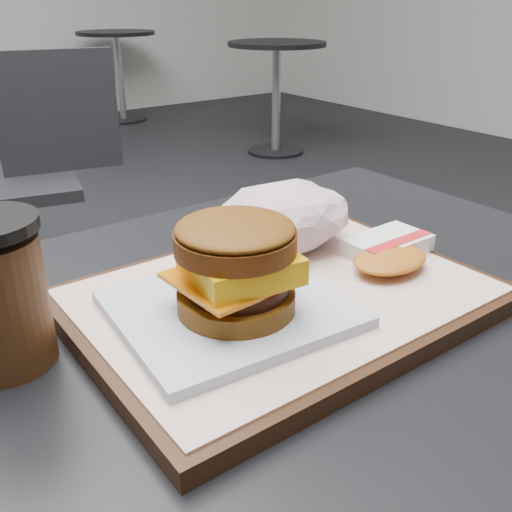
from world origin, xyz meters
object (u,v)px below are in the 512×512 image
object	(u,v)px
neighbor_chair	(28,167)
hash_brown	(389,251)
customer_table	(286,449)
breakfast_sandwich	(234,277)
crumpled_wrapper	(286,216)
serving_tray	(282,298)

from	to	relation	value
neighbor_chair	hash_brown	bearing A→B (deg)	-92.12
customer_table	breakfast_sandwich	distance (m)	0.26
breakfast_sandwich	crumpled_wrapper	xyz separation A→B (m)	(0.13, 0.10, -0.01)
breakfast_sandwich	crumpled_wrapper	size ratio (longest dim) A/B	1.33
crumpled_wrapper	customer_table	bearing A→B (deg)	-125.71
customer_table	neighbor_chair	bearing A→B (deg)	83.64
hash_brown	breakfast_sandwich	bearing A→B (deg)	-179.84
customer_table	breakfast_sandwich	xyz separation A→B (m)	(-0.08, -0.02, 0.24)
customer_table	crumpled_wrapper	distance (m)	0.26
serving_tray	breakfast_sandwich	size ratio (longest dim) A/B	1.87
serving_tray	neighbor_chair	size ratio (longest dim) A/B	0.43
serving_tray	neighbor_chair	world-z (taller)	neighbor_chair
customer_table	hash_brown	bearing A→B (deg)	-8.22
hash_brown	customer_table	bearing A→B (deg)	171.78
customer_table	breakfast_sandwich	size ratio (longest dim) A/B	3.94
breakfast_sandwich	neighbor_chair	world-z (taller)	breakfast_sandwich
neighbor_chair	crumpled_wrapper	bearing A→B (deg)	-94.58
hash_brown	crumpled_wrapper	world-z (taller)	crumpled_wrapper
serving_tray	breakfast_sandwich	xyz separation A→B (m)	(-0.06, -0.02, 0.05)
customer_table	breakfast_sandwich	world-z (taller)	breakfast_sandwich
crumpled_wrapper	neighbor_chair	distance (m)	1.55
hash_brown	neighbor_chair	distance (m)	1.63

